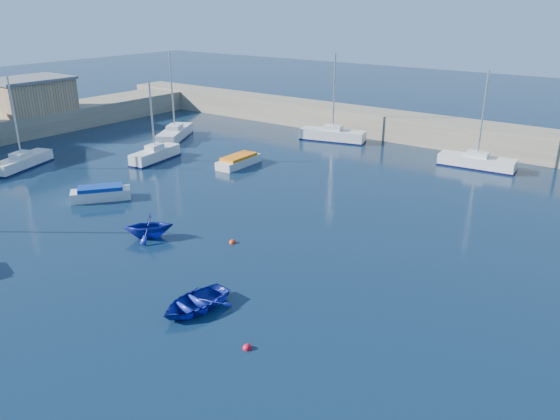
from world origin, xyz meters
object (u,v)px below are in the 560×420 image
Objects in this scene: sailboat_2 at (22,162)px; motorboat_1 at (101,193)px; dinghy_left at (148,226)px; brick_shed_a at (31,96)px; motorboat_2 at (239,161)px; sailboat_3 at (155,154)px; sailboat_4 at (175,134)px; dinghy_center at (195,302)px; sailboat_6 at (477,162)px; sailboat_5 at (333,135)px.

sailboat_2 is 1.88× the size of motorboat_1.
brick_shed_a is at bearing -156.15° from dinghy_left.
brick_shed_a is at bearing -174.47° from motorboat_2.
sailboat_3 is 1.57× the size of motorboat_2.
dinghy_center is at bearing -71.14° from sailboat_4.
dinghy_left is (-11.68, -27.80, 0.21)m from sailboat_6.
sailboat_6 is 30.16m from dinghy_left.
brick_shed_a is 35.56m from dinghy_left.
sailboat_4 is (15.23, 7.10, -3.48)m from brick_shed_a.
sailboat_2 is 0.94× the size of sailboat_6.
sailboat_5 reaches higher than sailboat_6.
sailboat_6 is at bearing 32.70° from motorboat_2.
sailboat_4 is at bearing 177.04° from dinghy_left.
sailboat_4 is (-4.76, 7.01, 0.00)m from sailboat_3.
sailboat_2 reaches higher than brick_shed_a.
sailboat_4 is 12.62m from motorboat_2.
brick_shed_a is 0.99× the size of sailboat_2.
sailboat_5 reaches higher than motorboat_1.
dinghy_left is (-8.47, 4.45, 0.41)m from dinghy_center.
sailboat_3 reaches higher than motorboat_1.
sailboat_3 is 18.98m from sailboat_5.
sailboat_5 is at bearing 4.89° from sailboat_4.
sailboat_6 is at bearing -107.41° from sailboat_5.
sailboat_5 reaches higher than motorboat_2.
brick_shed_a is at bearing 171.45° from sailboat_3.
sailboat_3 is at bearing -85.13° from sailboat_4.
sailboat_2 is 30.60m from dinghy_center.
brick_shed_a is 15.32m from sailboat_2.
sailboat_2 is 21.36m from dinghy_left.
dinghy_left is at bearing 153.23° from sailboat_6.
sailboat_4 is 1.02× the size of sailboat_5.
sailboat_4 is 16.98m from sailboat_5.
sailboat_2 is at bearing 122.50° from sailboat_6.
sailboat_2 is 1.70× the size of motorboat_2.
motorboat_2 is (15.13, 12.09, -0.12)m from sailboat_2.
sailboat_3 reaches higher than brick_shed_a.
sailboat_4 is 19.24m from motorboat_1.
motorboat_1 reaches higher than motorboat_2.
sailboat_6 is (32.73, 24.21, 0.01)m from sailboat_2.
sailboat_4 is 30.91m from sailboat_6.
sailboat_5 is 29.08m from dinghy_left.
sailboat_2 reaches higher than sailboat_3.
dinghy_left is (5.93, -15.69, 0.34)m from motorboat_2.
sailboat_3 is at bearing 28.30° from sailboat_2.
sailboat_3 is 29.39m from sailboat_6.
sailboat_6 is at bearing 16.74° from sailboat_2.
sailboat_4 reaches higher than dinghy_center.
sailboat_5 is 26.57m from motorboat_1.
brick_shed_a is 1.07× the size of sailboat_3.
dinghy_center is at bearing -46.37° from sailboat_3.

